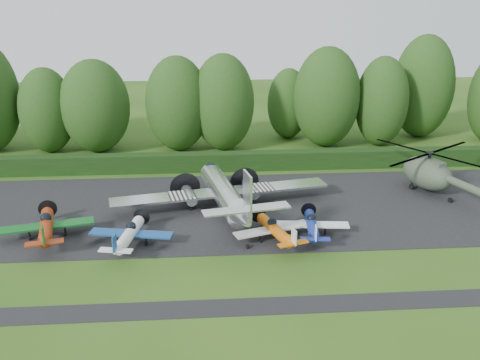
{
  "coord_description": "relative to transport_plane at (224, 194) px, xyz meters",
  "views": [
    {
      "loc": [
        0.98,
        -35.36,
        19.65
      ],
      "look_at": [
        4.27,
        10.9,
        2.5
      ],
      "focal_mm": 40.0,
      "sensor_mm": 36.0,
      "label": 1
    }
  ],
  "objects": [
    {
      "name": "tree_10",
      "position": [
        27.39,
        23.79,
        4.96
      ],
      "size": [
        7.98,
        7.98,
        13.56
      ],
      "color": "black",
      "rests_on": "ground"
    },
    {
      "name": "tree_1",
      "position": [
        0.79,
        19.61,
        4.12
      ],
      "size": [
        7.6,
        7.6,
        11.88
      ],
      "color": "black",
      "rests_on": "ground"
    },
    {
      "name": "light_plane_blue",
      "position": [
        6.97,
        -5.41,
        -0.82
      ],
      "size": [
        6.2,
        6.52,
        2.38
      ],
      "rotation": [
        0.0,
        0.0,
        0.11
      ],
      "color": "navy",
      "rests_on": "ground"
    },
    {
      "name": "tree_9",
      "position": [
        20.73,
        20.08,
        3.84
      ],
      "size": [
        6.58,
        6.58,
        11.33
      ],
      "color": "black",
      "rests_on": "ground"
    },
    {
      "name": "tree_0",
      "position": [
        -4.78,
        19.9,
        3.99
      ],
      "size": [
        7.79,
        7.79,
        11.63
      ],
      "color": "black",
      "rests_on": "ground"
    },
    {
      "name": "ground",
      "position": [
        -2.71,
        -9.33,
        -1.81
      ],
      "size": [
        160.0,
        160.0,
        0.0
      ],
      "primitive_type": "plane",
      "color": "#234D15",
      "rests_on": "ground"
    },
    {
      "name": "sign_board",
      "position": [
        22.61,
        11.17,
        -0.65
      ],
      "size": [
        3.05,
        0.11,
        1.71
      ],
      "rotation": [
        0.0,
        0.0,
        0.14
      ],
      "color": "#3F3326",
      "rests_on": "ground"
    },
    {
      "name": "helicopter",
      "position": [
        20.39,
        3.75,
        0.38
      ],
      "size": [
        12.64,
        14.8,
        4.07
      ],
      "rotation": [
        0.0,
        0.0,
        -0.34
      ],
      "color": "#333D2F",
      "rests_on": "ground"
    },
    {
      "name": "light_plane_white",
      "position": [
        -7.75,
        -6.19,
        -0.75
      ],
      "size": [
        6.66,
        7.0,
        2.56
      ],
      "rotation": [
        0.0,
        0.0,
        0.19
      ],
      "color": "white",
      "rests_on": "ground"
    },
    {
      "name": "transport_plane",
      "position": [
        0.0,
        0.0,
        0.0
      ],
      "size": [
        20.26,
        15.54,
        6.49
      ],
      "rotation": [
        0.0,
        0.0,
        -0.2
      ],
      "color": "silver",
      "rests_on": "ground"
    },
    {
      "name": "tree_2",
      "position": [
        -20.52,
        20.16,
        3.36
      ],
      "size": [
        6.61,
        6.61,
        10.37
      ],
      "color": "black",
      "rests_on": "ground"
    },
    {
      "name": "light_plane_orange",
      "position": [
        3.83,
        -6.13,
        -0.77
      ],
      "size": [
        6.48,
        6.81,
        2.49
      ],
      "rotation": [
        0.0,
        0.0,
        -0.33
      ],
      "color": "#D4620C",
      "rests_on": "ground"
    },
    {
      "name": "tree_6",
      "position": [
        9.59,
        24.33,
        2.83
      ],
      "size": [
        5.56,
        5.56,
        9.32
      ],
      "color": "black",
      "rests_on": "ground"
    },
    {
      "name": "apron",
      "position": [
        -2.71,
        0.67,
        -1.81
      ],
      "size": [
        70.0,
        18.0,
        0.01
      ],
      "primitive_type": "cube",
      "color": "black",
      "rests_on": "ground"
    },
    {
      "name": "tree_11",
      "position": [
        13.74,
        20.39,
        4.43
      ],
      "size": [
        8.28,
        8.28,
        12.5
      ],
      "color": "black",
      "rests_on": "ground"
    },
    {
      "name": "hedgerow",
      "position": [
        -2.71,
        11.67,
        -1.81
      ],
      "size": [
        90.0,
        1.6,
        2.0
      ],
      "primitive_type": "cube",
      "color": "black",
      "rests_on": "ground"
    },
    {
      "name": "taxiway_verge",
      "position": [
        -2.71,
        -15.33,
        -1.81
      ],
      "size": [
        70.0,
        2.0,
        0.0
      ],
      "primitive_type": "cube",
      "color": "black",
      "rests_on": "ground"
    },
    {
      "name": "tree_5",
      "position": [
        -14.71,
        20.0,
        3.83
      ],
      "size": [
        8.37,
        8.37,
        11.3
      ],
      "color": "black",
      "rests_on": "ground"
    },
    {
      "name": "light_plane_red",
      "position": [
        -14.57,
        -4.52,
        -0.62
      ],
      "size": [
        7.47,
        7.85,
        2.87
      ],
      "rotation": [
        0.0,
        0.0,
        -0.23
      ],
      "color": "maroon",
      "rests_on": "ground"
    }
  ]
}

